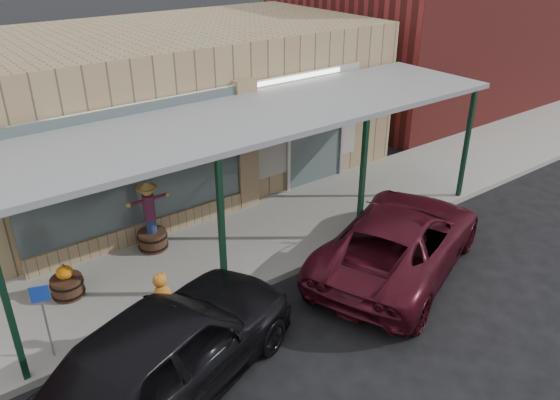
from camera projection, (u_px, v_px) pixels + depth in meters
ground at (369, 321)px, 10.16m from camera, size 120.00×120.00×0.00m
sidewalk at (258, 238)px, 12.71m from camera, size 40.00×3.20×0.15m
storefront at (163, 108)px, 15.07m from camera, size 12.00×6.25×4.20m
awning at (257, 118)px, 11.36m from camera, size 12.00×3.00×3.04m
block_buildings_near at (204, 33)px, 16.13m from camera, size 61.00×8.00×8.00m
barrel_scarecrow at (151, 226)px, 11.94m from camera, size 0.97×0.79×1.63m
barrel_pumpkin at (67, 284)px, 10.51m from camera, size 0.74×0.74×0.71m
handicap_sign at (44, 312)px, 8.73m from camera, size 0.28×0.11×1.40m
parked_sedan at (167, 351)px, 8.25m from camera, size 5.24×3.58×1.66m
car_maroon at (400, 240)px, 11.43m from camera, size 5.59×4.04×1.41m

